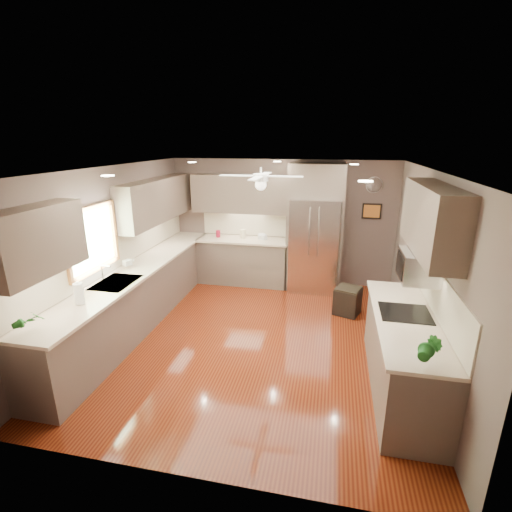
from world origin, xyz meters
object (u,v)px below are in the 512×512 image
(soap_bottle, at_px, (128,262))
(stool, at_px, (348,300))
(canister_c, at_px, (243,234))
(potted_plant_left, at_px, (30,320))
(potted_plant_right, at_px, (430,350))
(canister_a, at_px, (218,234))
(paper_towel, at_px, (79,294))
(bowl, at_px, (262,238))
(microwave, at_px, (419,266))
(refrigerator, at_px, (315,231))

(soap_bottle, relative_size, stool, 0.37)
(canister_c, xyz_separation_m, stool, (2.10, -1.12, -0.79))
(potted_plant_left, bearing_deg, potted_plant_right, 3.45)
(potted_plant_left, height_order, potted_plant_right, potted_plant_right)
(canister_a, distance_m, paper_towel, 3.51)
(canister_c, xyz_separation_m, bowl, (0.41, -0.05, -0.06))
(bowl, bearing_deg, potted_plant_right, -60.29)
(canister_a, height_order, paper_towel, paper_towel)
(potted_plant_left, bearing_deg, soap_bottle, 92.96)
(soap_bottle, height_order, microwave, microwave)
(canister_a, relative_size, canister_c, 0.80)
(canister_a, distance_m, stool, 2.93)
(refrigerator, xyz_separation_m, stool, (0.66, -1.03, -0.95))
(canister_a, bearing_deg, potted_plant_left, -99.57)
(canister_a, height_order, potted_plant_left, potted_plant_left)
(soap_bottle, relative_size, bowl, 0.88)
(canister_a, xyz_separation_m, paper_towel, (-0.69, -3.44, 0.06))
(canister_a, bearing_deg, stool, -22.09)
(stool, bearing_deg, refrigerator, 122.60)
(potted_plant_left, height_order, paper_towel, potted_plant_left)
(refrigerator, bearing_deg, potted_plant_left, -122.65)
(potted_plant_left, xyz_separation_m, potted_plant_right, (3.89, 0.23, 0.01))
(bowl, bearing_deg, canister_c, 173.07)
(soap_bottle, relative_size, paper_towel, 0.66)
(bowl, distance_m, stool, 2.13)
(soap_bottle, bearing_deg, paper_towel, -84.69)
(canister_c, xyz_separation_m, microwave, (2.77, -2.80, 0.45))
(canister_a, distance_m, potted_plant_left, 4.25)
(potted_plant_right, height_order, microwave, microwave)
(canister_c, relative_size, soap_bottle, 0.95)
(bowl, xyz_separation_m, paper_towel, (-1.61, -3.45, 0.11))
(stool, relative_size, paper_towel, 1.77)
(canister_a, xyz_separation_m, soap_bottle, (-0.81, -2.09, 0.01))
(potted_plant_right, relative_size, stool, 0.66)
(stool, bearing_deg, microwave, -68.31)
(canister_a, bearing_deg, microwave, -39.84)
(canister_c, relative_size, stool, 0.35)
(bowl, relative_size, refrigerator, 0.09)
(potted_plant_left, bearing_deg, canister_a, 80.43)
(canister_c, bearing_deg, canister_a, -173.26)
(microwave, bearing_deg, soap_bottle, 171.04)
(soap_bottle, height_order, potted_plant_left, potted_plant_left)
(soap_bottle, xyz_separation_m, paper_towel, (0.12, -1.34, 0.05))
(soap_bottle, xyz_separation_m, potted_plant_right, (4.00, -1.86, 0.07))
(potted_plant_left, xyz_separation_m, microwave, (3.99, 1.45, 0.38))
(potted_plant_left, distance_m, bowl, 4.51)
(soap_bottle, height_order, potted_plant_right, potted_plant_right)
(canister_c, xyz_separation_m, potted_plant_left, (-1.22, -4.25, 0.07))
(refrigerator, bearing_deg, paper_towel, -127.86)
(canister_c, height_order, paper_towel, paper_towel)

